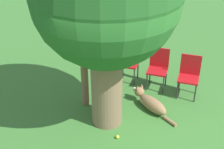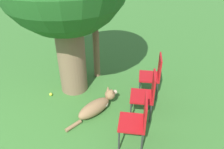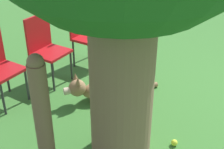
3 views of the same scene
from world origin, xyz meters
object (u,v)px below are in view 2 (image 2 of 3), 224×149
(red_chair_2, at_px, (154,73))
(tennis_ball, at_px, (51,94))
(dog, at_px, (97,106))
(fence_post, at_px, (96,53))
(red_chair_1, at_px, (147,93))
(red_chair_0, at_px, (138,119))

(red_chair_2, distance_m, tennis_ball, 2.27)
(dog, distance_m, red_chair_2, 1.36)
(dog, relative_size, tennis_ball, 15.84)
(fence_post, bearing_deg, red_chair_2, -24.72)
(red_chair_2, xyz_separation_m, tennis_ball, (-2.19, -0.35, -0.50))
(fence_post, height_order, red_chair_2, fence_post)
(dog, height_order, red_chair_1, red_chair_1)
(fence_post, relative_size, red_chair_0, 1.32)
(dog, bearing_deg, fence_post, 47.66)
(red_chair_0, height_order, tennis_ball, red_chair_0)
(dog, bearing_deg, red_chair_1, -51.55)
(red_chair_0, xyz_separation_m, red_chair_2, (0.29, 1.42, 0.00))
(fence_post, bearing_deg, tennis_ball, -131.63)
(fence_post, distance_m, red_chair_1, 1.78)
(dog, distance_m, red_chair_0, 1.11)
(dog, xyz_separation_m, red_chair_2, (1.08, 0.73, 0.39))
(red_chair_1, height_order, red_chair_2, same)
(red_chair_0, distance_m, red_chair_1, 0.72)
(red_chair_1, xyz_separation_m, red_chair_2, (0.15, 0.71, 0.00))
(dog, relative_size, fence_post, 0.88)
(fence_post, bearing_deg, red_chair_1, -48.11)
(dog, height_order, tennis_ball, dog)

